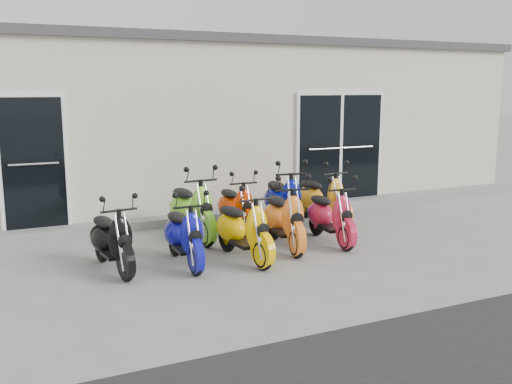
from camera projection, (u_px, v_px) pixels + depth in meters
ground at (272, 247)px, 8.72m from camera, size 80.00×80.00×0.00m
building at (172, 123)px, 13.07m from camera, size 14.00×6.00×3.20m
roof_cap at (170, 47)px, 12.76m from camera, size 14.20×6.20×0.16m
front_step at (224, 215)px, 10.51m from camera, size 14.00×0.40×0.15m
door_left at (33, 160)px, 9.10m from camera, size 1.07×0.08×2.22m
door_right at (340, 145)px, 11.50m from camera, size 2.02×0.08×2.22m
scooter_front_black at (111, 231)px, 7.47m from camera, size 0.73×1.54×1.09m
scooter_front_blue at (184, 226)px, 7.72m from camera, size 0.56×1.48×1.09m
scooter_front_orange_a at (243, 220)px, 7.94m from camera, size 0.72×1.60×1.15m
scooter_front_orange_b at (284, 210)px, 8.54m from camera, size 0.81×1.67×1.19m
scooter_front_red at (330, 208)px, 8.85m from camera, size 0.66×1.54×1.11m
scooter_back_green at (191, 201)px, 9.06m from camera, size 0.73×1.72×1.24m
scooter_back_red at (236, 200)px, 9.50m from camera, size 0.57×1.49×1.09m
scooter_back_blue at (283, 193)px, 9.74m from camera, size 0.84×1.75×1.24m
scooter_back_yellow at (322, 191)px, 10.13m from camera, size 0.72×1.63×1.17m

